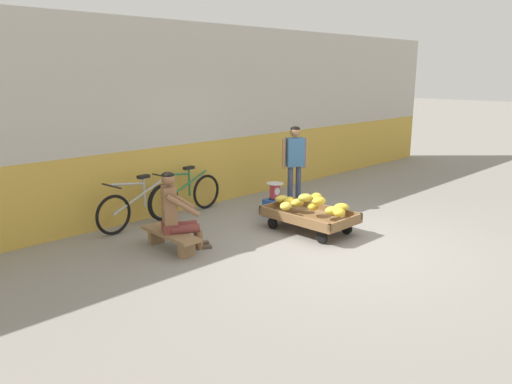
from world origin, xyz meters
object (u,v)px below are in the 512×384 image
object	(u,v)px
banana_cart	(309,217)
bicycle_near_left	(140,206)
shopping_bag	(295,214)
weighing_scale	(275,191)
low_bench	(171,237)
customer_adult	(295,158)
vendor_seated	(176,211)
plastic_crate	(275,207)
bicycle_far_left	(185,195)

from	to	relation	value
banana_cart	bicycle_near_left	world-z (taller)	bicycle_near_left
banana_cart	bicycle_near_left	xyz separation A→B (m)	(-1.78, 2.10, 0.11)
shopping_bag	weighing_scale	bearing A→B (deg)	92.17
low_bench	bicycle_near_left	xyz separation A→B (m)	(0.29, 1.25, 0.15)
customer_adult	shopping_bag	xyz separation A→B (m)	(-0.61, -0.54, -0.83)
vendor_seated	plastic_crate	world-z (taller)	vendor_seated
vendor_seated	bicycle_near_left	size ratio (longest dim) A/B	0.69
shopping_bag	bicycle_near_left	bearing A→B (deg)	143.03
vendor_seated	customer_adult	xyz separation A→B (m)	(2.89, 0.28, 0.38)
bicycle_far_left	shopping_bag	xyz separation A→B (m)	(1.08, -1.65, -0.23)
weighing_scale	shopping_bag	xyz separation A→B (m)	(0.02, -0.45, -0.33)
weighing_scale	customer_adult	world-z (taller)	customer_adult
bicycle_near_left	shopping_bag	distance (m)	2.60
plastic_crate	low_bench	bearing A→B (deg)	-176.44
weighing_scale	bicycle_far_left	world-z (taller)	bicycle_far_left
bicycle_far_left	vendor_seated	bearing A→B (deg)	-131.08
bicycle_near_left	customer_adult	bearing A→B (deg)	-20.75
banana_cart	shopping_bag	size ratio (longest dim) A/B	6.02
vendor_seated	customer_adult	size ratio (longest dim) A/B	0.75
banana_cart	low_bench	xyz separation A→B (m)	(-2.07, 0.85, -0.04)
weighing_scale	banana_cart	bearing A→B (deg)	-105.16
banana_cart	low_bench	bearing A→B (deg)	157.59
banana_cart	bicycle_far_left	xyz separation A→B (m)	(-0.79, 2.20, 0.11)
low_bench	plastic_crate	size ratio (longest dim) A/B	3.08
plastic_crate	bicycle_near_left	bearing A→B (deg)	151.74
banana_cart	vendor_seated	bearing A→B (deg)	157.79
banana_cart	bicycle_near_left	distance (m)	2.76
weighing_scale	bicycle_near_left	size ratio (longest dim) A/B	0.18
banana_cart	vendor_seated	distance (m)	2.18
weighing_scale	low_bench	bearing A→B (deg)	-176.47
vendor_seated	bicycle_far_left	bearing A→B (deg)	48.92
bicycle_near_left	shopping_bag	size ratio (longest dim) A/B	6.91
customer_adult	weighing_scale	bearing A→B (deg)	-171.71
vendor_seated	weighing_scale	bearing A→B (deg)	4.67
shopping_bag	plastic_crate	bearing A→B (deg)	92.16
banana_cart	bicycle_far_left	bearing A→B (deg)	109.75
plastic_crate	vendor_seated	bearing A→B (deg)	-175.30
bicycle_near_left	bicycle_far_left	xyz separation A→B (m)	(0.99, 0.09, 0.00)
bicycle_near_left	plastic_crate	bearing A→B (deg)	-28.26
low_bench	plastic_crate	bearing A→B (deg)	3.56
plastic_crate	bicycle_near_left	xyz separation A→B (m)	(-2.05, 1.10, 0.20)
weighing_scale	shopping_bag	bearing A→B (deg)	-87.83
shopping_bag	customer_adult	bearing A→B (deg)	41.94
banana_cart	weighing_scale	size ratio (longest dim) A/B	4.82
bicycle_far_left	customer_adult	distance (m)	2.10
banana_cart	plastic_crate	bearing A→B (deg)	74.86
bicycle_far_left	shopping_bag	bearing A→B (deg)	-56.90
low_bench	customer_adult	world-z (taller)	customer_adult
weighing_scale	customer_adult	distance (m)	0.80
banana_cart	plastic_crate	distance (m)	1.04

